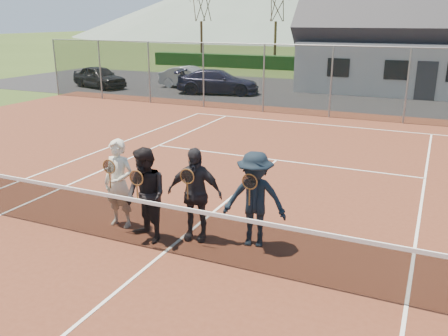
# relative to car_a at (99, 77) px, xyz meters

# --- Properties ---
(ground) EXTENTS (220.00, 220.00, 0.00)m
(ground) POSITION_rel_car_a_xyz_m (14.84, 3.11, -0.66)
(ground) COLOR #314619
(ground) RESTS_ON ground
(court_surface) EXTENTS (30.00, 30.00, 0.02)m
(court_surface) POSITION_rel_car_a_xyz_m (14.84, -16.89, -0.65)
(court_surface) COLOR #562819
(court_surface) RESTS_ON ground
(tarmac_carpark) EXTENTS (40.00, 12.00, 0.01)m
(tarmac_carpark) POSITION_rel_car_a_xyz_m (10.84, 3.11, -0.66)
(tarmac_carpark) COLOR black
(tarmac_carpark) RESTS_ON ground
(hedge_row) EXTENTS (40.00, 1.20, 1.10)m
(hedge_row) POSITION_rel_car_a_xyz_m (14.84, 15.11, -0.11)
(hedge_row) COLOR black
(hedge_row) RESTS_ON ground
(car_a) EXTENTS (4.18, 2.64, 1.33)m
(car_a) POSITION_rel_car_a_xyz_m (0.00, 0.00, 0.00)
(car_a) COLOR black
(car_a) RESTS_ON ground
(car_b) EXTENTS (4.00, 1.67, 1.29)m
(car_b) POSITION_rel_car_a_xyz_m (5.18, 2.12, -0.02)
(car_b) COLOR #94999C
(car_b) RESTS_ON ground
(car_c) EXTENTS (4.91, 2.83, 1.34)m
(car_c) POSITION_rel_car_a_xyz_m (7.63, 0.78, 0.01)
(car_c) COLOR black
(car_c) RESTS_ON ground
(court_markings) EXTENTS (11.03, 23.83, 0.01)m
(court_markings) POSITION_rel_car_a_xyz_m (14.84, -16.89, -0.64)
(court_markings) COLOR white
(court_markings) RESTS_ON court_surface
(tennis_net) EXTENTS (11.68, 0.08, 1.10)m
(tennis_net) POSITION_rel_car_a_xyz_m (14.84, -16.89, -0.12)
(tennis_net) COLOR slate
(tennis_net) RESTS_ON ground
(perimeter_fence) EXTENTS (30.07, 0.07, 3.02)m
(perimeter_fence) POSITION_rel_car_a_xyz_m (14.84, -3.39, 0.86)
(perimeter_fence) COLOR slate
(perimeter_fence) RESTS_ON ground
(clubhouse) EXTENTS (15.60, 8.20, 7.70)m
(clubhouse) POSITION_rel_car_a_xyz_m (18.84, 7.11, 3.33)
(clubhouse) COLOR silver
(clubhouse) RESTS_ON ground
(player_a) EXTENTS (0.67, 0.51, 1.80)m
(player_a) POSITION_rel_car_a_xyz_m (13.42, -16.24, 0.26)
(player_a) COLOR silver
(player_a) RESTS_ON court_surface
(player_b) EXTENTS (1.07, 0.97, 1.80)m
(player_b) POSITION_rel_car_a_xyz_m (14.28, -16.58, 0.26)
(player_b) COLOR black
(player_b) RESTS_ON court_surface
(player_c) EXTENTS (1.12, 0.63, 1.80)m
(player_c) POSITION_rel_car_a_xyz_m (15.06, -16.13, 0.26)
(player_c) COLOR black
(player_c) RESTS_ON court_surface
(player_d) EXTENTS (1.27, 0.87, 1.80)m
(player_d) POSITION_rel_car_a_xyz_m (16.19, -15.94, 0.26)
(player_d) COLOR black
(player_d) RESTS_ON court_surface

